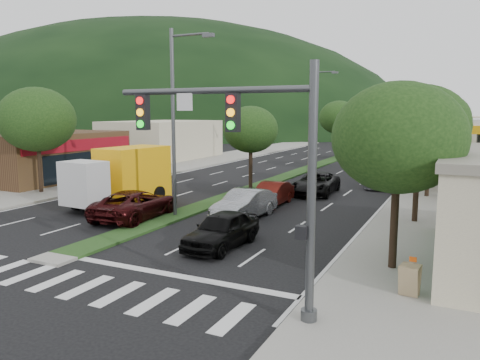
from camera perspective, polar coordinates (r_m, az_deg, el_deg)
The scene contains 28 objects.
ground at distance 20.05m, azimuth -20.80°, elevation -8.80°, with size 160.00×160.00×0.00m, color black.
sidewalk_right at distance 38.50m, azimuth 23.06°, elevation -0.76°, with size 5.00×90.00×0.15m, color gray.
sidewalk_left at distance 47.06m, azimuth -9.65°, elevation 1.33°, with size 6.00×90.00×0.15m, color gray.
median at distance 43.78m, azimuth 6.72°, elevation 0.85°, with size 1.60×56.00×0.12m, color #1B3A15.
crosswalk at distance 18.81m, azimuth -25.28°, elevation -10.18°, with size 19.00×2.20×0.01m, color silver.
traffic_signal at distance 12.63m, azimuth 1.94°, elevation 3.44°, with size 6.12×0.40×7.00m.
shop_left at distance 43.14m, azimuth -23.45°, elevation 2.72°, with size 10.15×12.00×4.00m.
bldg_left_far at distance 57.63m, azimuth -9.40°, elevation 4.83°, with size 9.00×14.00×4.60m, color beige.
hill_far at distance 155.02m, azimuth -11.72°, elevation 6.06°, with size 176.00×132.00×82.00m, color black.
tree_r_a at distance 17.21m, azimuth 18.74°, elevation 4.89°, with size 4.60×4.60×6.63m.
tree_r_b at distance 25.15m, azimuth 21.06°, elevation 6.23°, with size 4.80×4.80×6.94m.
tree_r_c at distance 33.13m, azimuth 22.22°, elevation 6.04°, with size 4.40×4.40×6.48m.
tree_r_d at distance 43.11m, azimuth 23.12°, elevation 6.96°, with size 5.00×5.00×7.17m.
tree_r_e at distance 53.10m, azimuth 23.64°, elevation 6.75°, with size 4.60×4.60×6.71m.
tree_med_near at distance 34.13m, azimuth 1.32°, elevation 6.16°, with size 4.00×4.00×6.02m.
tree_med_far at distance 58.77m, azimuth 11.96°, elevation 7.47°, with size 4.80×4.80×6.94m.
tree_l_a at distance 35.21m, azimuth -23.52°, elevation 6.78°, with size 5.20×5.20×7.25m.
streetlight_near at distance 25.23m, azimuth -7.77°, elevation 7.95°, with size 2.60×0.25×10.00m.
streetlight_mid at distance 48.10m, azimuth 9.04°, elevation 8.07°, with size 2.60×0.25×10.00m.
sedan_silver at distance 25.16m, azimuth 0.55°, elevation -2.98°, with size 1.66×4.75×1.57m, color #93959A.
suv_maroon at distance 25.75m, azimuth -12.58°, elevation -2.91°, with size 2.61×5.67×1.58m, color black.
car_queue_a at distance 19.95m, azimuth -2.25°, elevation -6.06°, with size 1.80×4.48×1.53m, color black.
car_queue_b at distance 37.11m, azimuth 16.52°, elevation 0.18°, with size 1.89×4.64×1.35m, color #57575C.
car_queue_c at distance 28.79m, azimuth 3.83°, elevation -1.71°, with size 1.50×4.29×1.41m, color #4E120D.
car_queue_d at distance 33.01m, azimuth 9.23°, elevation -0.41°, with size 2.52×5.46×1.52m, color black.
box_truck at distance 29.86m, azimuth -13.98°, elevation 0.27°, with size 3.22×7.29×3.51m.
motorhome at distance 40.05m, azimuth 18.30°, elevation 2.26°, with size 3.02×8.78×3.33m.
a_frame_sign at distance 15.43m, azimuth 20.00°, elevation -11.09°, with size 0.65×0.73×1.29m.
Camera 1 is at (14.11, -13.05, 5.72)m, focal length 35.00 mm.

